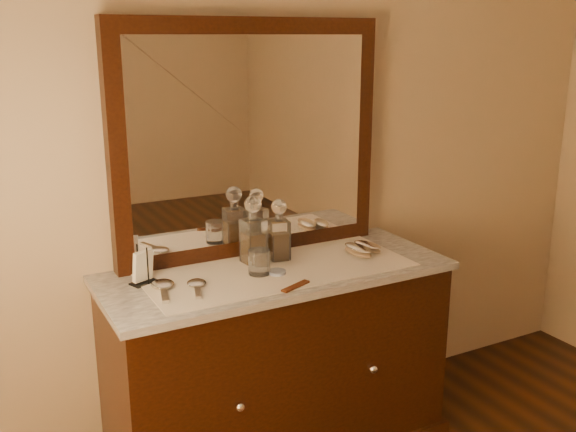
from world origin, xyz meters
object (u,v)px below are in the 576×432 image
Objects in this scene: pin_dish at (277,272)px; hand_mirror_outer at (163,286)px; dresser_cabinet at (277,365)px; hand_mirror_inner at (197,285)px; mirror_frame at (250,140)px; brush_near at (358,250)px; decanter_right at (279,236)px; brush_far at (367,247)px; decanter_left at (253,237)px; comb at (296,286)px; napkin_rack at (143,268)px.

hand_mirror_outer reaches higher than pin_dish.
dresser_cabinet is 0.58m from hand_mirror_inner.
brush_near is at bearing -34.37° from mirror_frame.
decanter_right reaches higher than brush_far.
hand_mirror_outer is at bearing -166.07° from decanter_left.
hand_mirror_inner is (-0.75, -0.02, -0.01)m from brush_near.
hand_mirror_outer reaches higher than hand_mirror_inner.
comb is 0.61× the size of hand_mirror_outer.
brush_near is 0.71× the size of hand_mirror_outer.
decanter_right is 0.56m from hand_mirror_outer.
decanter_right reaches higher than comb.
hand_mirror_inner is at bearing -176.75° from brush_far.
mirror_frame is at bearing 84.49° from pin_dish.
decanter_right is at bearing 160.71° from brush_near.
napkin_rack is (-0.49, 0.32, 0.05)m from comb.
brush_far reaches higher than pin_dish.
napkin_rack is 0.12m from hand_mirror_outer.
pin_dish is at bearing -120.34° from decanter_right.
hand_mirror_outer is (-0.48, 0.00, 0.45)m from dresser_cabinet.
napkin_rack is 0.53× the size of decanter_left.
napkin_rack reaches higher than pin_dish.
decanter_left reaches higher than hand_mirror_inner.
brush_near reaches higher than pin_dish.
brush_far is at bearing -5.35° from napkin_rack.
comb is (-0.03, -0.22, 0.45)m from dresser_cabinet.
pin_dish is at bearing -3.39° from hand_mirror_inner.
mirror_frame is 0.41m from decanter_left.
comb is 0.38m from hand_mirror_inner.
pin_dish is 0.46m from hand_mirror_outer.
decanter_left reaches higher than napkin_rack.
mirror_frame is 16.54× the size of pin_dish.
napkin_rack is at bearing 169.47° from dresser_cabinet.
mirror_frame is (0.00, 0.25, 0.94)m from dresser_cabinet.
decanter_left is 1.73× the size of brush_near.
mirror_frame is at bearing 90.00° from dresser_cabinet.
decanter_left is (-0.05, 0.11, 0.56)m from dresser_cabinet.
dresser_cabinet is at bearing -10.53° from napkin_rack.
napkin_rack is at bearing 172.63° from brush_near.
mirror_frame is at bearing 26.92° from hand_mirror_outer.
napkin_rack reaches higher than dresser_cabinet.
mirror_frame is 0.70m from brush_far.
decanter_left is (-0.02, 0.17, 0.10)m from pin_dish.
brush_near is 0.75m from hand_mirror_inner.
dresser_cabinet is 0.61m from brush_near.
mirror_frame is at bearing 38.23° from hand_mirror_inner.
mirror_frame is at bearing 15.56° from napkin_rack.
mirror_frame reaches higher than decanter_left.
brush_near is at bearing -16.01° from decanter_left.
mirror_frame reaches higher than decanter_right.
mirror_frame reaches higher than pin_dish.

